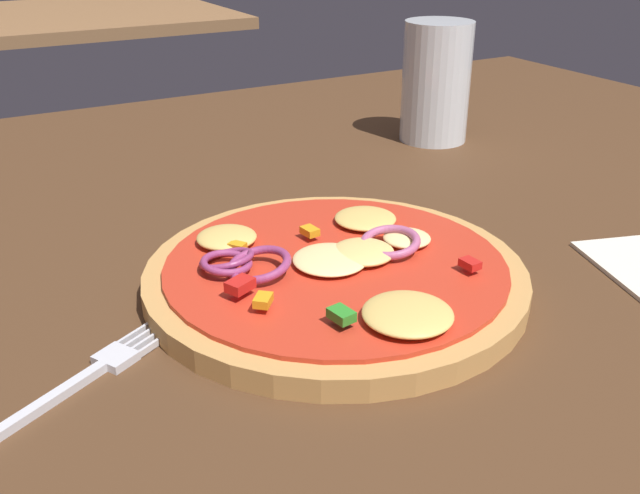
% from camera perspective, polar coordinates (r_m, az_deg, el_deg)
% --- Properties ---
extents(dining_table, '(1.40, 1.03, 0.03)m').
position_cam_1_polar(dining_table, '(0.47, -5.63, -4.50)').
color(dining_table, '#4C301C').
rests_on(dining_table, ground).
extents(pizza, '(0.24, 0.24, 0.03)m').
position_cam_1_polar(pizza, '(0.46, 1.21, -2.08)').
color(pizza, tan).
rests_on(pizza, dining_table).
extents(fork, '(0.14, 0.08, 0.00)m').
position_cam_1_polar(fork, '(0.39, -18.85, -10.25)').
color(fork, silver).
rests_on(fork, dining_table).
extents(beer_glass, '(0.07, 0.07, 0.12)m').
position_cam_1_polar(beer_glass, '(0.76, 9.18, 12.38)').
color(beer_glass, silver).
rests_on(beer_glass, dining_table).
extents(background_table, '(0.67, 0.60, 0.03)m').
position_cam_1_polar(background_table, '(1.86, -18.84, 16.92)').
color(background_table, brown).
rests_on(background_table, ground).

